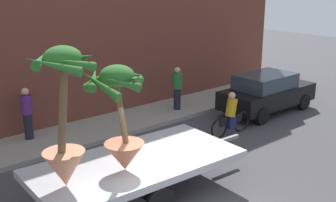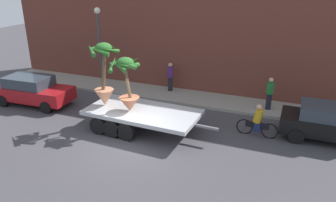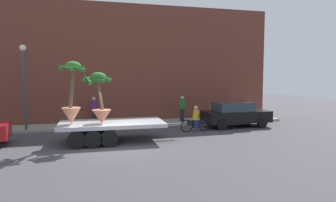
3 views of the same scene
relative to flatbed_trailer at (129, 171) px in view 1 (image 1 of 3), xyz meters
name	(u,v)px [view 1 (image 1 of 3)]	position (x,y,z in m)	size (l,w,h in m)	color
sidewalk	(60,139)	(0.39, 4.55, -0.68)	(24.00, 2.20, 0.15)	gray
building_facade	(28,14)	(0.39, 6.25, 3.27)	(24.00, 1.20, 8.06)	brown
flatbed_trailer	(129,171)	(0.00, 0.00, 0.00)	(6.16, 2.72, 0.98)	#B7BABF
potted_palm_rear	(120,119)	(-0.35, -0.25, 1.47)	(1.41, 1.43, 2.46)	#B26647
potted_palm_middle	(64,124)	(-1.62, -0.11, 1.61)	(1.43, 1.49, 2.97)	tan
cyclist	(231,116)	(5.19, 1.35, -0.09)	(1.84, 0.36, 1.54)	black
parked_car	(267,92)	(8.15, 2.10, 0.07)	(4.21, 1.82, 1.58)	black
pedestrian_near_gate	(27,113)	(-0.41, 5.06, 0.28)	(0.36, 0.36, 1.71)	black
pedestrian_far_left	(177,87)	(5.36, 4.32, 0.28)	(0.36, 0.36, 1.71)	black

